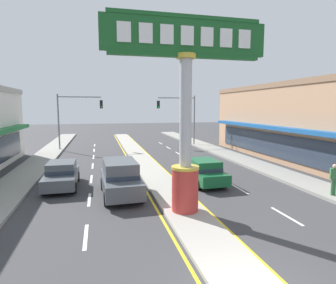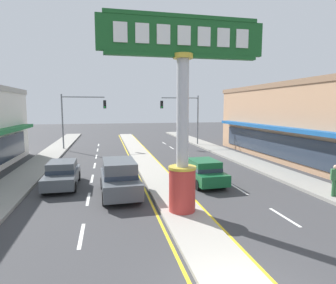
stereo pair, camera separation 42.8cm
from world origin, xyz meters
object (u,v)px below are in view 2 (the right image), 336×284
(district_sign, at_px, (183,110))
(sedan_near_right_lane, at_px, (62,174))
(suv_far_right_lane, at_px, (119,177))
(pedestrian_near_kerb, at_px, (335,179))
(sedan_near_left_lane, at_px, (203,171))
(storefront_right, at_px, (310,122))
(traffic_light_right_side, at_px, (184,111))
(traffic_light_left_side, at_px, (79,112))

(district_sign, bearing_deg, sedan_near_right_lane, 135.50)
(suv_far_right_lane, distance_m, pedestrian_near_kerb, 11.27)
(sedan_near_left_lane, bearing_deg, pedestrian_near_kerb, -38.48)
(storefront_right, bearing_deg, suv_far_right_lane, -157.31)
(storefront_right, height_order, sedan_near_left_lane, storefront_right)
(district_sign, relative_size, sedan_near_left_lane, 1.94)
(storefront_right, height_order, sedan_near_right_lane, storefront_right)
(sedan_near_right_lane, height_order, sedan_near_left_lane, same)
(pedestrian_near_kerb, bearing_deg, suv_far_right_lane, 163.55)
(sedan_near_right_lane, bearing_deg, storefront_right, 13.34)
(traffic_light_right_side, height_order, pedestrian_near_kerb, traffic_light_right_side)
(traffic_light_left_side, xyz_separation_m, sedan_near_left_lane, (8.81, -16.68, -3.46))
(storefront_right, bearing_deg, sedan_near_right_lane, -166.66)
(sedan_near_right_lane, distance_m, suv_far_right_lane, 4.08)
(storefront_right, xyz_separation_m, suv_far_right_lane, (-17.58, -7.35, -2.47))
(pedestrian_near_kerb, bearing_deg, sedan_near_right_lane, 158.38)
(traffic_light_left_side, xyz_separation_m, sedan_near_right_lane, (0.28, -15.53, -3.46))
(district_sign, xyz_separation_m, storefront_right, (14.97, 10.76, -1.21))
(suv_far_right_lane, relative_size, pedestrian_near_kerb, 2.83)
(traffic_light_left_side, distance_m, traffic_light_right_side, 12.41)
(traffic_light_left_side, bearing_deg, district_sign, -73.81)
(traffic_light_left_side, bearing_deg, storefront_right, -26.56)
(traffic_light_right_side, xyz_separation_m, suv_far_right_lane, (-8.81, -18.65, -3.26))
(district_sign, xyz_separation_m, sedan_near_left_lane, (2.61, 4.65, -3.88))
(district_sign, relative_size, sedan_near_right_lane, 1.96)
(traffic_light_left_side, bearing_deg, sedan_near_left_lane, -62.17)
(traffic_light_left_side, distance_m, suv_far_right_lane, 18.57)
(traffic_light_left_side, height_order, suv_far_right_lane, traffic_light_left_side)
(suv_far_right_lane, height_order, sedan_near_left_lane, suv_far_right_lane)
(sedan_near_right_lane, bearing_deg, traffic_light_left_side, 91.05)
(storefront_right, relative_size, traffic_light_left_side, 3.53)
(storefront_right, height_order, pedestrian_near_kerb, storefront_right)
(district_sign, height_order, traffic_light_right_side, district_sign)
(traffic_light_left_side, xyz_separation_m, pedestrian_near_kerb, (14.39, -21.12, -3.13))
(traffic_light_right_side, relative_size, pedestrian_near_kerb, 3.76)
(storefront_right, xyz_separation_m, traffic_light_left_side, (-21.16, 10.58, 0.79))
(district_sign, relative_size, storefront_right, 0.39)
(district_sign, bearing_deg, storefront_right, 35.71)
(sedan_near_left_lane, bearing_deg, storefront_right, 26.30)
(storefront_right, xyz_separation_m, sedan_near_right_lane, (-20.88, -4.95, -2.67))
(sedan_near_right_lane, bearing_deg, suv_far_right_lane, -36.05)
(suv_far_right_lane, bearing_deg, pedestrian_near_kerb, -16.45)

